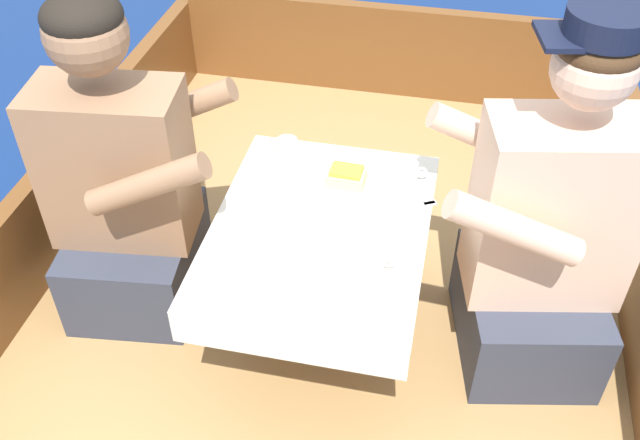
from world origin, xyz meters
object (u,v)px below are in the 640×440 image
(sandwich, at_px, (346,176))
(tin_can, at_px, (287,148))
(person_port, at_px, (124,191))
(coffee_cup_starboard, at_px, (372,259))
(coffee_cup_port, at_px, (407,171))
(person_starboard, at_px, (544,240))

(sandwich, relative_size, tin_can, 1.65)
(person_port, distance_m, coffee_cup_starboard, 0.77)
(coffee_cup_port, relative_size, tin_can, 1.42)
(person_port, xyz_separation_m, person_starboard, (1.17, 0.02, 0.01))
(sandwich, xyz_separation_m, coffee_cup_port, (0.16, 0.07, -0.00))
(coffee_cup_starboard, relative_size, tin_can, 1.41)
(person_port, height_order, tin_can, person_port)
(person_port, bearing_deg, coffee_cup_starboard, -20.06)
(sandwich, height_order, tin_can, sandwich)
(person_starboard, relative_size, coffee_cup_starboard, 11.14)
(coffee_cup_port, distance_m, coffee_cup_starboard, 0.38)
(tin_can, bearing_deg, person_starboard, -16.58)
(person_port, relative_size, coffee_cup_starboard, 10.51)
(person_starboard, height_order, sandwich, person_starboard)
(person_port, bearing_deg, tin_can, 23.57)
(person_starboard, relative_size, sandwich, 9.56)
(tin_can, bearing_deg, coffee_cup_starboard, -52.69)
(person_port, height_order, coffee_cup_starboard, person_port)
(coffee_cup_starboard, bearing_deg, coffee_cup_port, 83.78)
(person_port, relative_size, tin_can, 14.85)
(coffee_cup_starboard, bearing_deg, person_starboard, 25.03)
(person_starboard, xyz_separation_m, coffee_cup_port, (-0.39, 0.18, 0.03))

